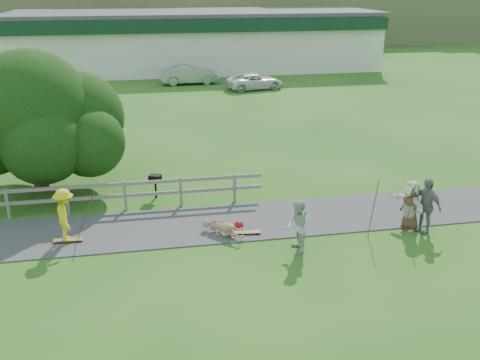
{
  "coord_description": "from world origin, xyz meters",
  "views": [
    {
      "loc": [
        -1.17,
        -14.89,
        7.88
      ],
      "look_at": [
        1.96,
        2.0,
        1.36
      ],
      "focal_mm": 40.0,
      "sensor_mm": 36.0,
      "label": 1
    }
  ],
  "objects_px": {
    "car_silver": "(189,75)",
    "bbq": "(156,186)",
    "skater_fallen": "(223,228)",
    "spectator_a": "(298,227)",
    "spectator_b": "(426,205)",
    "spectator_c": "(411,206)",
    "spectator_d": "(410,205)",
    "tree": "(34,133)",
    "car_white": "(255,81)",
    "skater_rider": "(65,218)"
  },
  "relations": [
    {
      "from": "spectator_c",
      "to": "spectator_d",
      "type": "xyz_separation_m",
      "value": [
        -0.04,
        0.0,
        0.03
      ]
    },
    {
      "from": "spectator_c",
      "to": "car_white",
      "type": "bearing_deg",
      "value": 172.83
    },
    {
      "from": "spectator_b",
      "to": "spectator_d",
      "type": "xyz_separation_m",
      "value": [
        -0.4,
        0.27,
        -0.08
      ]
    },
    {
      "from": "tree",
      "to": "spectator_b",
      "type": "bearing_deg",
      "value": -25.15
    },
    {
      "from": "spectator_b",
      "to": "spectator_d",
      "type": "distance_m",
      "value": 0.49
    },
    {
      "from": "spectator_b",
      "to": "bbq",
      "type": "xyz_separation_m",
      "value": [
        -8.59,
        4.52,
        -0.47
      ]
    },
    {
      "from": "spectator_b",
      "to": "car_silver",
      "type": "xyz_separation_m",
      "value": [
        -5.11,
        27.58,
        -0.2
      ]
    },
    {
      "from": "car_silver",
      "to": "tree",
      "type": "distance_m",
      "value": 22.93
    },
    {
      "from": "spectator_c",
      "to": "bbq",
      "type": "height_order",
      "value": "spectator_c"
    },
    {
      "from": "spectator_d",
      "to": "bbq",
      "type": "distance_m",
      "value": 9.23
    },
    {
      "from": "tree",
      "to": "car_white",
      "type": "bearing_deg",
      "value": 55.92
    },
    {
      "from": "skater_fallen",
      "to": "spectator_d",
      "type": "relative_size",
      "value": 0.89
    },
    {
      "from": "spectator_a",
      "to": "spectator_b",
      "type": "height_order",
      "value": "spectator_b"
    },
    {
      "from": "skater_rider",
      "to": "spectator_d",
      "type": "xyz_separation_m",
      "value": [
        11.07,
        -1.01,
        -0.01
      ]
    },
    {
      "from": "spectator_d",
      "to": "spectator_c",
      "type": "bearing_deg",
      "value": 75.19
    },
    {
      "from": "skater_rider",
      "to": "bbq",
      "type": "relative_size",
      "value": 1.86
    },
    {
      "from": "spectator_c",
      "to": "tree",
      "type": "height_order",
      "value": "tree"
    },
    {
      "from": "spectator_c",
      "to": "car_silver",
      "type": "distance_m",
      "value": 27.72
    },
    {
      "from": "skater_rider",
      "to": "tree",
      "type": "height_order",
      "value": "tree"
    },
    {
      "from": "skater_rider",
      "to": "car_white",
      "type": "bearing_deg",
      "value": -36.82
    },
    {
      "from": "skater_fallen",
      "to": "car_silver",
      "type": "bearing_deg",
      "value": 41.16
    },
    {
      "from": "spectator_d",
      "to": "car_white",
      "type": "distance_m",
      "value": 24.35
    },
    {
      "from": "skater_rider",
      "to": "car_white",
      "type": "height_order",
      "value": "skater_rider"
    },
    {
      "from": "skater_rider",
      "to": "skater_fallen",
      "type": "relative_size",
      "value": 1.13
    },
    {
      "from": "bbq",
      "to": "spectator_d",
      "type": "bearing_deg",
      "value": -2.51
    },
    {
      "from": "car_white",
      "to": "tree",
      "type": "relative_size",
      "value": 0.58
    },
    {
      "from": "skater_fallen",
      "to": "car_silver",
      "type": "height_order",
      "value": "car_silver"
    },
    {
      "from": "car_white",
      "to": "car_silver",
      "type": "bearing_deg",
      "value": 45.67
    },
    {
      "from": "spectator_d",
      "to": "tree",
      "type": "xyz_separation_m",
      "value": [
        -12.59,
        5.83,
        1.5
      ]
    },
    {
      "from": "spectator_a",
      "to": "tree",
      "type": "distance_m",
      "value": 10.94
    },
    {
      "from": "car_silver",
      "to": "tree",
      "type": "height_order",
      "value": "tree"
    },
    {
      "from": "bbq",
      "to": "car_silver",
      "type": "bearing_deg",
      "value": 106.37
    },
    {
      "from": "car_silver",
      "to": "bbq",
      "type": "height_order",
      "value": "car_silver"
    },
    {
      "from": "spectator_c",
      "to": "spectator_d",
      "type": "relative_size",
      "value": 0.96
    },
    {
      "from": "spectator_d",
      "to": "tree",
      "type": "relative_size",
      "value": 0.23
    },
    {
      "from": "tree",
      "to": "bbq",
      "type": "distance_m",
      "value": 5.05
    },
    {
      "from": "spectator_a",
      "to": "car_white",
      "type": "xyz_separation_m",
      "value": [
        4.03,
        25.24,
        -0.25
      ]
    },
    {
      "from": "car_silver",
      "to": "bbq",
      "type": "distance_m",
      "value": 23.32
    },
    {
      "from": "skater_fallen",
      "to": "tree",
      "type": "xyz_separation_m",
      "value": [
        -6.42,
        5.22,
        2.07
      ]
    },
    {
      "from": "spectator_a",
      "to": "spectator_b",
      "type": "distance_m",
      "value": 4.54
    },
    {
      "from": "spectator_c",
      "to": "bbq",
      "type": "bearing_deg",
      "value": -124.76
    },
    {
      "from": "car_white",
      "to": "tree",
      "type": "bearing_deg",
      "value": 133.98
    },
    {
      "from": "skater_fallen",
      "to": "spectator_a",
      "type": "relative_size",
      "value": 0.9
    },
    {
      "from": "spectator_b",
      "to": "spectator_c",
      "type": "distance_m",
      "value": 0.46
    },
    {
      "from": "tree",
      "to": "spectator_d",
      "type": "bearing_deg",
      "value": -24.84
    },
    {
      "from": "skater_fallen",
      "to": "spectator_a",
      "type": "height_order",
      "value": "spectator_a"
    },
    {
      "from": "tree",
      "to": "skater_rider",
      "type": "bearing_deg",
      "value": -72.5
    },
    {
      "from": "bbq",
      "to": "spectator_c",
      "type": "bearing_deg",
      "value": -2.41
    },
    {
      "from": "skater_rider",
      "to": "car_white",
      "type": "relative_size",
      "value": 0.4
    },
    {
      "from": "spectator_a",
      "to": "spectator_d",
      "type": "height_order",
      "value": "spectator_d"
    }
  ]
}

